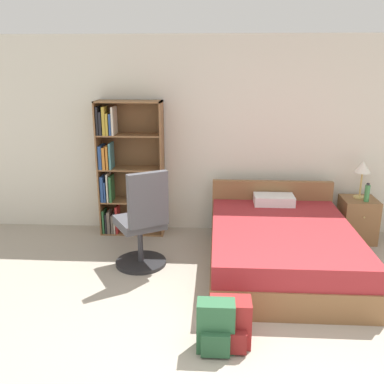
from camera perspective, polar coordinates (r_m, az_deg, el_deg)
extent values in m
cube|color=silver|center=(5.78, 7.10, 7.29)|extent=(9.00, 0.06, 2.60)
cube|color=brown|center=(5.84, -12.11, 3.06)|extent=(0.02, 0.34, 1.79)
cube|color=brown|center=(5.67, -3.98, 3.01)|extent=(0.02, 0.34, 1.79)
cube|color=brown|center=(5.90, -7.80, 3.42)|extent=(0.85, 0.01, 1.79)
cube|color=brown|center=(6.01, -7.76, -5.18)|extent=(0.81, 0.32, 0.02)
cube|color=#2D6638|center=(5.98, -11.54, -3.73)|extent=(0.02, 0.21, 0.32)
cube|color=black|center=(6.00, -11.16, -3.88)|extent=(0.02, 0.25, 0.27)
cube|color=#665B51|center=(5.96, -10.90, -3.85)|extent=(0.04, 0.19, 0.30)
cube|color=#665B51|center=(5.97, -10.39, -4.03)|extent=(0.03, 0.22, 0.26)
cube|color=beige|center=(5.97, -10.09, -4.03)|extent=(0.02, 0.23, 0.25)
cube|color=maroon|center=(5.92, -9.86, -3.53)|extent=(0.03, 0.20, 0.38)
cube|color=brown|center=(5.86, -7.93, -1.11)|extent=(0.81, 0.32, 0.02)
cube|color=navy|center=(5.85, -11.69, 0.55)|extent=(0.04, 0.24, 0.35)
cube|color=navy|center=(5.87, -11.28, 0.23)|extent=(0.02, 0.27, 0.27)
cube|color=beige|center=(5.82, -11.03, 0.69)|extent=(0.02, 0.23, 0.38)
cube|color=#2D6638|center=(5.81, -10.65, 0.51)|extent=(0.03, 0.22, 0.35)
cube|color=brown|center=(5.74, -8.11, 3.14)|extent=(0.81, 0.32, 0.02)
cube|color=navy|center=(5.76, -11.89, 4.66)|extent=(0.04, 0.27, 0.30)
cube|color=orange|center=(5.72, -11.52, 4.52)|extent=(0.04, 0.20, 0.29)
cube|color=orange|center=(5.71, -11.09, 4.60)|extent=(0.03, 0.20, 0.31)
cube|color=teal|center=(5.71, -10.69, 4.80)|extent=(0.02, 0.22, 0.34)
cube|color=brown|center=(5.65, -8.29, 7.55)|extent=(0.81, 0.32, 0.02)
cube|color=black|center=(5.68, -12.29, 9.30)|extent=(0.03, 0.24, 0.36)
cube|color=black|center=(5.66, -11.92, 8.99)|extent=(0.03, 0.23, 0.29)
cube|color=gold|center=(5.63, -11.54, 9.29)|extent=(0.04, 0.19, 0.36)
cube|color=gold|center=(5.66, -11.02, 8.94)|extent=(0.03, 0.27, 0.27)
cube|color=navy|center=(5.63, -10.67, 8.90)|extent=(0.03, 0.23, 0.27)
cube|color=beige|center=(5.64, -10.34, 9.36)|extent=(0.03, 0.26, 0.36)
cube|color=brown|center=(5.60, -8.47, 11.86)|extent=(0.85, 0.34, 0.02)
cube|color=brown|center=(4.94, 11.73, -8.63)|extent=(1.56, 2.09, 0.29)
cube|color=maroon|center=(4.84, 11.92, -5.83)|extent=(1.53, 2.04, 0.23)
cube|color=brown|center=(5.77, 10.50, -2.24)|extent=(1.56, 0.08, 0.77)
cube|color=white|center=(5.52, 10.86, -1.02)|extent=(0.50, 0.30, 0.12)
cylinder|color=#232326|center=(5.07, -6.81, -9.28)|extent=(0.58, 0.58, 0.04)
cylinder|color=#333338|center=(4.97, -6.91, -6.86)|extent=(0.06, 0.06, 0.43)
cube|color=#4C4C51|center=(4.87, -7.01, -4.02)|extent=(0.66, 0.66, 0.10)
cube|color=#4C4C51|center=(4.51, -5.89, -1.04)|extent=(0.42, 0.30, 0.59)
cube|color=brown|center=(5.99, 21.19, -3.45)|extent=(0.43, 0.44, 0.57)
sphere|color=tan|center=(5.75, 21.98, -3.16)|extent=(0.02, 0.02, 0.02)
cylinder|color=tan|center=(5.94, 21.43, -0.64)|extent=(0.15, 0.15, 0.02)
cylinder|color=tan|center=(5.90, 21.60, 0.93)|extent=(0.02, 0.02, 0.32)
cone|color=white|center=(5.84, 21.84, 3.13)|extent=(0.21, 0.21, 0.15)
cylinder|color=#3F8C4C|center=(5.79, 22.30, -0.16)|extent=(0.06, 0.06, 0.21)
cylinder|color=#2D2D33|center=(5.76, 22.43, 0.97)|extent=(0.04, 0.04, 0.02)
cube|color=maroon|center=(3.68, 5.10, -16.83)|extent=(0.34, 0.22, 0.40)
cube|color=maroon|center=(3.61, 5.13, -19.31)|extent=(0.26, 0.08, 0.18)
cube|color=#2D603D|center=(3.59, 3.18, -17.38)|extent=(0.30, 0.17, 0.43)
cube|color=#275234|center=(3.56, 3.14, -19.73)|extent=(0.23, 0.06, 0.19)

